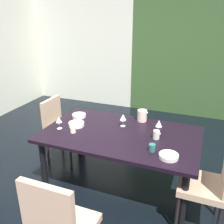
{
  "coord_description": "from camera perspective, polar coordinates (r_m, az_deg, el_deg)",
  "views": [
    {
      "loc": [
        1.28,
        -2.57,
        2.08
      ],
      "look_at": [
        0.16,
        0.27,
        0.85
      ],
      "focal_mm": 40.0,
      "sensor_mm": 36.0,
      "label": 1
    }
  ],
  "objects": [
    {
      "name": "ground_plane",
      "position": [
        3.55,
        -4.17,
        -14.19
      ],
      "size": [
        5.71,
        5.53,
        0.02
      ],
      "primitive_type": "cube",
      "color": "black"
    },
    {
      "name": "back_panel_interior",
      "position": [
        6.06,
        -7.19,
        14.21
      ],
      "size": [
        2.54,
        0.1,
        2.56
      ],
      "primitive_type": "cube",
      "color": "silver",
      "rests_on": "ground_plane"
    },
    {
      "name": "garden_window_panel",
      "position": [
        5.34,
        21.58,
        11.87
      ],
      "size": [
        3.17,
        0.1,
        2.56
      ],
      "primitive_type": "cube",
      "color": "#35542A",
      "rests_on": "ground_plane"
    },
    {
      "name": "dining_table",
      "position": [
        2.99,
        1.95,
        -6.11
      ],
      "size": [
        1.83,
        1.08,
        0.75
      ],
      "color": "black",
      "rests_on": "ground_plane"
    },
    {
      "name": "chair_right_near",
      "position": [
        2.69,
        21.74,
        -14.5
      ],
      "size": [
        0.44,
        0.44,
        0.97
      ],
      "rotation": [
        0.0,
        0.0,
        1.57
      ],
      "color": "tan",
      "rests_on": "ground_plane"
    },
    {
      "name": "chair_left_far",
      "position": [
        3.7,
        -11.82,
        -3.09
      ],
      "size": [
        0.44,
        0.44,
        0.94
      ],
      "rotation": [
        0.0,
        0.0,
        -1.57
      ],
      "color": "tan",
      "rests_on": "ground_plane"
    },
    {
      "name": "wine_glass_rear",
      "position": [
        3.08,
        -12.06,
        -1.78
      ],
      "size": [
        0.08,
        0.08,
        0.16
      ],
      "color": "silver",
      "rests_on": "dining_table"
    },
    {
      "name": "wine_glass_north",
      "position": [
        3.08,
        2.54,
        -1.25
      ],
      "size": [
        0.08,
        0.08,
        0.16
      ],
      "color": "silver",
      "rests_on": "dining_table"
    },
    {
      "name": "wine_glass_front",
      "position": [
        2.93,
        10.66,
        -2.66
      ],
      "size": [
        0.08,
        0.08,
        0.17
      ],
      "color": "silver",
      "rests_on": "dining_table"
    },
    {
      "name": "serving_bowl_corner",
      "position": [
        2.53,
        12.83,
        -9.79
      ],
      "size": [
        0.19,
        0.19,
        0.04
      ],
      "primitive_type": "cylinder",
      "color": "silver",
      "rests_on": "dining_table"
    },
    {
      "name": "serving_bowl_near_window",
      "position": [
        3.41,
        -7.55,
        -0.82
      ],
      "size": [
        0.18,
        0.18,
        0.04
      ],
      "primitive_type": "cylinder",
      "color": "white",
      "rests_on": "dining_table"
    },
    {
      "name": "serving_bowl_east",
      "position": [
        3.15,
        -8.13,
        -2.78
      ],
      "size": [
        0.19,
        0.19,
        0.05
      ],
      "primitive_type": "cylinder",
      "color": "white",
      "rests_on": "dining_table"
    },
    {
      "name": "cup_center",
      "position": [
        2.6,
        9.15,
        -8.05
      ],
      "size": [
        0.07,
        0.07,
        0.08
      ],
      "primitive_type": "cylinder",
      "color": "#27685A",
      "rests_on": "dining_table"
    },
    {
      "name": "cup_left",
      "position": [
        2.98,
        -8.91,
        -3.99
      ],
      "size": [
        0.07,
        0.07,
        0.07
      ],
      "primitive_type": "cylinder",
      "color": "white",
      "rests_on": "dining_table"
    },
    {
      "name": "cup_west",
      "position": [
        2.85,
        10.08,
        -5.12
      ],
      "size": [
        0.07,
        0.07,
        0.1
      ],
      "primitive_type": "cylinder",
      "color": "silver",
      "rests_on": "dining_table"
    },
    {
      "name": "pitcher_right",
      "position": [
        3.26,
        6.91,
        -0.81
      ],
      "size": [
        0.14,
        0.12,
        0.15
      ],
      "color": "beige",
      "rests_on": "dining_table"
    }
  ]
}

